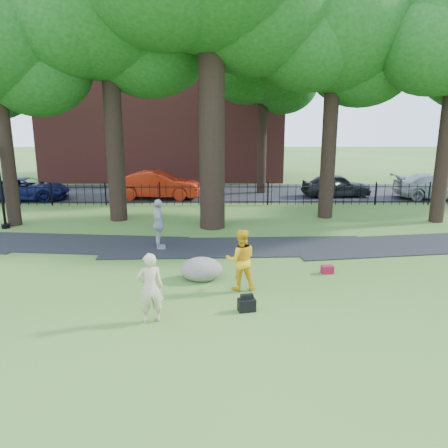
{
  "coord_description": "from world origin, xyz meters",
  "views": [
    {
      "loc": [
        0.35,
        -11.87,
        4.82
      ],
      "look_at": [
        0.47,
        2.0,
        1.38
      ],
      "focal_mm": 35.0,
      "sensor_mm": 36.0,
      "label": 1
    }
  ],
  "objects_px": {
    "lamppost": "(1,189)",
    "red_sedan": "(158,185)",
    "woman": "(150,288)",
    "man": "(241,260)",
    "boulder": "(201,268)"
  },
  "relations": [
    {
      "from": "boulder",
      "to": "lamppost",
      "type": "xyz_separation_m",
      "value": [
        -8.93,
        6.31,
        1.4
      ]
    },
    {
      "from": "lamppost",
      "to": "red_sedan",
      "type": "xyz_separation_m",
      "value": [
        5.78,
        7.12,
        -0.94
      ]
    },
    {
      "from": "man",
      "to": "red_sedan",
      "type": "relative_size",
      "value": 0.35
    },
    {
      "from": "boulder",
      "to": "lamppost",
      "type": "bearing_deg",
      "value": 144.77
    },
    {
      "from": "man",
      "to": "red_sedan",
      "type": "distance_m",
      "value": 14.86
    },
    {
      "from": "woman",
      "to": "lamppost",
      "type": "relative_size",
      "value": 0.48
    },
    {
      "from": "lamppost",
      "to": "red_sedan",
      "type": "bearing_deg",
      "value": 30.27
    },
    {
      "from": "lamppost",
      "to": "man",
      "type": "bearing_deg",
      "value": -55.79
    },
    {
      "from": "woman",
      "to": "boulder",
      "type": "height_order",
      "value": "woman"
    },
    {
      "from": "woman",
      "to": "lamppost",
      "type": "height_order",
      "value": "lamppost"
    },
    {
      "from": "boulder",
      "to": "woman",
      "type": "bearing_deg",
      "value": -111.45
    },
    {
      "from": "man",
      "to": "lamppost",
      "type": "relative_size",
      "value": 0.49
    },
    {
      "from": "red_sedan",
      "to": "lamppost",
      "type": "bearing_deg",
      "value": 144.53
    },
    {
      "from": "boulder",
      "to": "lamppost",
      "type": "relative_size",
      "value": 0.35
    },
    {
      "from": "woman",
      "to": "red_sedan",
      "type": "distance_m",
      "value": 16.34
    }
  ]
}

